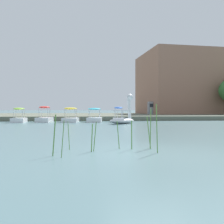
% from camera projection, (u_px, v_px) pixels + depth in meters
% --- Properties ---
extents(ground_plane, '(673.64, 673.64, 0.00)m').
position_uv_depth(ground_plane, '(149.00, 153.00, 7.70)').
color(ground_plane, slate).
extents(shore_bank_far, '(121.09, 26.14, 0.49)m').
position_uv_depth(shore_bank_far, '(100.00, 116.00, 41.34)').
color(shore_bank_far, '#5B6051').
rests_on(shore_bank_far, ground_plane).
extents(swan_boat, '(2.78, 2.32, 2.66)m').
position_uv_depth(swan_boat, '(123.00, 117.00, 23.14)').
color(swan_boat, white).
rests_on(swan_boat, ground_plane).
extents(pedal_boat_blue, '(1.22, 1.94, 1.53)m').
position_uv_depth(pedal_boat_blue, '(118.00, 118.00, 26.29)').
color(pedal_boat_blue, white).
rests_on(pedal_boat_blue, ground_plane).
extents(pedal_boat_cyan, '(1.61, 2.44, 1.41)m').
position_uv_depth(pedal_boat_cyan, '(94.00, 118.00, 26.03)').
color(pedal_boat_cyan, white).
rests_on(pedal_boat_cyan, ground_plane).
extents(pedal_boat_yellow, '(1.62, 2.42, 1.45)m').
position_uv_depth(pedal_boat_yellow, '(71.00, 118.00, 25.70)').
color(pedal_boat_yellow, white).
rests_on(pedal_boat_yellow, ground_plane).
extents(pedal_boat_red, '(1.52, 2.28, 1.58)m').
position_uv_depth(pedal_boat_red, '(44.00, 118.00, 25.79)').
color(pedal_boat_red, white).
rests_on(pedal_boat_red, ground_plane).
extents(pedal_boat_lime, '(1.27, 2.26, 1.43)m').
position_uv_depth(pedal_boat_lime, '(19.00, 118.00, 25.37)').
color(pedal_boat_lime, white).
rests_on(pedal_boat_lime, ground_plane).
extents(parked_van, '(5.10, 2.43, 1.99)m').
position_uv_depth(parked_van, '(163.00, 107.00, 41.81)').
color(parked_van, gray).
rests_on(parked_van, shore_bank_far).
extents(apartment_block, '(16.92, 14.00, 10.52)m').
position_uv_depth(apartment_block, '(188.00, 84.00, 46.42)').
color(apartment_block, '#996B56').
rests_on(apartment_block, shore_bank_far).
extents(reed_clump_foreground, '(3.02, 1.49, 1.44)m').
position_uv_depth(reed_clump_foreground, '(115.00, 134.00, 7.93)').
color(reed_clump_foreground, '#4C7F33').
rests_on(reed_clump_foreground, ground_plane).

